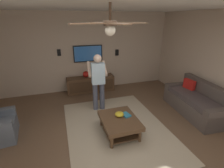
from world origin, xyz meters
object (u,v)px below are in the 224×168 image
coffee_table (119,122)px  media_console (91,84)px  remote_white (119,114)px  vase_round (86,74)px  tv (88,54)px  person_standing (98,79)px  book (126,115)px  wall_speaker_right (59,53)px  bowl (119,114)px  ceiling_fan (110,25)px  wall_speaker_left (117,53)px  couch (196,102)px

coffee_table → media_console: size_ratio=0.59×
remote_white → vase_round: vase_round is taller
tv → person_standing: (-1.63, 0.03, -0.42)m
tv → remote_white: size_ratio=6.88×
tv → vase_round: bearing=-35.8°
book → wall_speaker_right: (2.83, 1.32, 1.03)m
bowl → ceiling_fan: (-0.68, 0.43, 1.98)m
ceiling_fan → media_console: bearing=-4.4°
vase_round → ceiling_fan: 3.71m
tv → vase_round: 0.74m
media_console → remote_white: (-2.49, -0.19, 0.14)m
remote_white → ceiling_fan: (-0.74, 0.43, 2.02)m
person_standing → wall_speaker_left: size_ratio=7.45×
coffee_table → tv: bearing=3.0°
media_console → book: size_ratio=7.73×
couch → media_console: size_ratio=1.16×
media_console → ceiling_fan: bearing=-4.4°
coffee_table → ceiling_fan: bearing=145.8°
tv → media_console: bearing=-0.0°
wall_speaker_left → remote_white: bearing=161.6°
couch → wall_speaker_left: 3.20m
remote_white → vase_round: size_ratio=0.68×
book → couch: bearing=-99.9°
couch → remote_white: (-0.07, 2.36, 0.09)m
coffee_table → tv: 3.08m
remote_white → couch: bearing=129.1°
media_console → remote_white: 2.50m
couch → book: bearing=9.0°
couch → coffee_table: 2.40m
media_console → tv: tv is taller
couch → wall_speaker_left: bearing=-56.9°
ceiling_fan → wall_speaker_left: bearing=-21.1°
couch → remote_white: size_ratio=13.10×
remote_white → wall_speaker_left: (2.75, -0.92, 0.91)m
coffee_table → book: bearing=-69.5°
bowl → wall_speaker_left: (2.81, -0.92, 0.88)m
remote_white → wall_speaker_left: 3.04m
coffee_table → remote_white: remote_white is taller
coffee_table → ceiling_fan: size_ratio=0.83×
vase_round → wall_speaker_right: 1.17m
coffee_table → tv: (2.89, 0.15, 1.06)m
book → ceiling_fan: (-0.66, 0.59, 2.01)m
ceiling_fan → coffee_table: bearing=-34.2°
bowl → tv: bearing=3.8°
coffee_table → wall_speaker_right: bearing=21.4°
media_console → tv: size_ratio=1.65×
coffee_table → person_standing: bearing=8.2°
tv → bowl: size_ratio=4.91×
tv → ceiling_fan: bearing=-4.1°
person_standing → ceiling_fan: 2.39m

